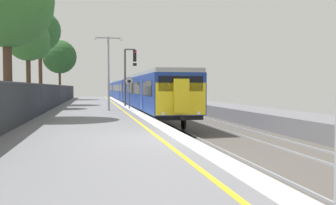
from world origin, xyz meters
TOP-DOWN VIEW (x-y plane):
  - ground at (2.64, 0.00)m, footprint 17.40×110.00m
  - commuter_train_at_platform at (2.10, 38.79)m, footprint 2.83×63.42m
  - signal_gantry at (0.62, 21.07)m, footprint 1.10×0.24m
  - speed_limit_sign at (0.25, 16.35)m, footprint 0.59×0.08m
  - platform_lamp_mid at (-1.33, 14.88)m, footprint 2.00×0.20m
  - background_tree_left at (-7.24, 24.21)m, footprint 3.73×3.73m
  - background_tree_centre at (-6.68, 39.37)m, footprint 4.39×4.39m
  - background_tree_right at (-7.09, 18.33)m, footprint 3.26×3.26m
  - background_tree_back at (-6.71, 8.50)m, footprint 4.71×4.71m

SIDE VIEW (x-z plane):
  - ground at x=2.64m, z-range -1.21..0.00m
  - commuter_train_at_platform at x=2.10m, z-range -0.64..3.17m
  - speed_limit_sign at x=0.25m, z-range 0.34..2.71m
  - platform_lamp_mid at x=-1.33m, z-range 0.50..5.67m
  - signal_gantry at x=0.62m, z-range 0.62..5.61m
  - background_tree_right at x=-7.09m, z-range 1.70..8.58m
  - background_tree_centre at x=-6.68m, z-range 1.55..9.39m
  - background_tree_back at x=-6.71m, z-range 1.66..10.00m
  - background_tree_left at x=-7.24m, z-range 2.31..10.95m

